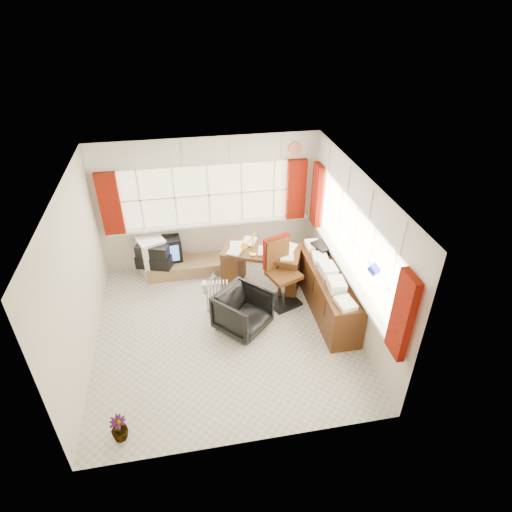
# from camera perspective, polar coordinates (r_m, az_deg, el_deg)

# --- Properties ---
(ground) EXTENTS (4.00, 4.00, 0.00)m
(ground) POSITION_cam_1_polar(r_m,az_deg,el_deg) (6.94, -4.11, -9.81)
(ground) COLOR beige
(ground) RESTS_ON ground
(room_walls) EXTENTS (4.00, 4.00, 4.00)m
(room_walls) POSITION_cam_1_polar(r_m,az_deg,el_deg) (6.02, -4.67, 0.70)
(room_walls) COLOR beige
(room_walls) RESTS_ON ground
(window_back) EXTENTS (3.70, 0.12, 3.60)m
(window_back) POSITION_cam_1_polar(r_m,az_deg,el_deg) (7.98, -6.09, 4.71)
(window_back) COLOR #FFF6C9
(window_back) RESTS_ON room_walls
(window_right) EXTENTS (0.12, 3.70, 3.60)m
(window_right) POSITION_cam_1_polar(r_m,az_deg,el_deg) (6.75, 12.16, -1.68)
(window_right) COLOR #FFF6C9
(window_right) RESTS_ON room_walls
(curtains) EXTENTS (3.83, 3.83, 1.15)m
(curtains) POSITION_cam_1_polar(r_m,az_deg,el_deg) (6.96, 2.08, 5.15)
(curtains) COLOR maroon
(curtains) RESTS_ON room_walls
(overhead_cabinets) EXTENTS (3.98, 3.98, 0.48)m
(overhead_cabinets) POSITION_cam_1_polar(r_m,az_deg,el_deg) (6.69, 2.59, 11.44)
(overhead_cabinets) COLOR beige
(overhead_cabinets) RESTS_ON room_walls
(desk) EXTENTS (1.48, 1.12, 0.81)m
(desk) POSITION_cam_1_polar(r_m,az_deg,el_deg) (7.59, 0.73, -1.31)
(desk) COLOR #4A2D11
(desk) RESTS_ON ground
(desk_lamp) EXTENTS (0.19, 0.17, 0.44)m
(desk_lamp) POSITION_cam_1_polar(r_m,az_deg,el_deg) (7.10, -0.42, 2.20)
(desk_lamp) COLOR yellow
(desk_lamp) RESTS_ON desk
(task_chair) EXTENTS (0.65, 0.67, 1.20)m
(task_chair) POSITION_cam_1_polar(r_m,az_deg,el_deg) (7.16, 3.16, -1.65)
(task_chair) COLOR black
(task_chair) RESTS_ON ground
(office_chair) EXTENTS (1.03, 1.03, 0.68)m
(office_chair) POSITION_cam_1_polar(r_m,az_deg,el_deg) (6.75, -1.77, -7.37)
(office_chair) COLOR black
(office_chair) RESTS_ON ground
(radiator) EXTENTS (0.39, 0.18, 0.56)m
(radiator) POSITION_cam_1_polar(r_m,az_deg,el_deg) (7.20, -5.16, -5.60)
(radiator) COLOR white
(radiator) RESTS_ON ground
(credenza) EXTENTS (0.50, 2.00, 0.85)m
(credenza) POSITION_cam_1_polar(r_m,az_deg,el_deg) (7.15, 9.48, -4.59)
(credenza) COLOR #4A2D11
(credenza) RESTS_ON ground
(file_tray) EXTENTS (0.38, 0.43, 0.12)m
(file_tray) POSITION_cam_1_polar(r_m,az_deg,el_deg) (7.46, 8.90, 1.12)
(file_tray) COLOR black
(file_tray) RESTS_ON credenza
(tv_bench) EXTENTS (1.40, 0.50, 0.25)m
(tv_bench) POSITION_cam_1_polar(r_m,az_deg,el_deg) (8.20, -9.43, -1.45)
(tv_bench) COLOR #A17650
(tv_bench) RESTS_ON ground
(crt_tv) EXTENTS (0.57, 0.54, 0.47)m
(crt_tv) POSITION_cam_1_polar(r_m,az_deg,el_deg) (8.16, -11.85, 1.10)
(crt_tv) COLOR black
(crt_tv) RESTS_ON tv_bench
(hifi_stack) EXTENTS (0.73, 0.59, 0.46)m
(hifi_stack) POSITION_cam_1_polar(r_m,az_deg,el_deg) (8.03, -13.35, 0.19)
(hifi_stack) COLOR black
(hifi_stack) RESTS_ON tv_bench
(mini_fridge) EXTENTS (0.57, 0.57, 0.76)m
(mini_fridge) POSITION_cam_1_polar(r_m,az_deg,el_deg) (8.15, -13.61, -0.06)
(mini_fridge) COLOR white
(mini_fridge) RESTS_ON ground
(spray_bottle_a) EXTENTS (0.18, 0.18, 0.33)m
(spray_bottle_a) POSITION_cam_1_polar(r_m,az_deg,el_deg) (7.39, -3.91, -5.04)
(spray_bottle_a) COLOR white
(spray_bottle_a) RESTS_ON ground
(spray_bottle_b) EXTENTS (0.12, 0.12, 0.18)m
(spray_bottle_b) POSITION_cam_1_polar(r_m,az_deg,el_deg) (7.91, -5.68, -2.86)
(spray_bottle_b) COLOR #8BD0C6
(spray_bottle_b) RESTS_ON ground
(flower_vase) EXTENTS (0.23, 0.23, 0.37)m
(flower_vase) POSITION_cam_1_polar(r_m,az_deg,el_deg) (5.77, -17.80, -21.04)
(flower_vase) COLOR black
(flower_vase) RESTS_ON ground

